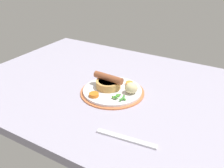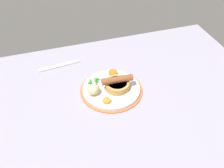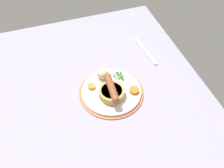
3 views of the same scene
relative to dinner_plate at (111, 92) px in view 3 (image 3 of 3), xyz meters
The scene contains 8 objects.
dining_table 6.97cm from the dinner_plate, 137.03° to the left, with size 110.00×80.00×3.00cm, color #9E99AD.
dinner_plate is the anchor object (origin of this frame).
sausage_pudding 3.67cm from the dinner_plate, 163.50° to the left, with size 12.04×9.39×5.38cm.
pea_pile 7.70cm from the dinner_plate, 41.94° to the right, with size 5.06×3.67×1.80cm.
potato_chunk_1 7.90cm from the dinner_plate, ahead, with size 4.70×4.16×4.17cm, color beige.
carrot_slice_0 7.71cm from the dinner_plate, 60.49° to the left, with size 2.82×2.82×1.14cm, color orange.
carrot_slice_1 8.42cm from the dinner_plate, 111.81° to the right, with size 3.49×3.49×1.23cm, color orange.
fork 26.97cm from the dinner_plate, 51.30° to the right, with size 18.00×1.60×0.60cm, color silver.
Camera 3 is at (-50.26, 13.73, 75.66)cm, focal length 40.00 mm.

